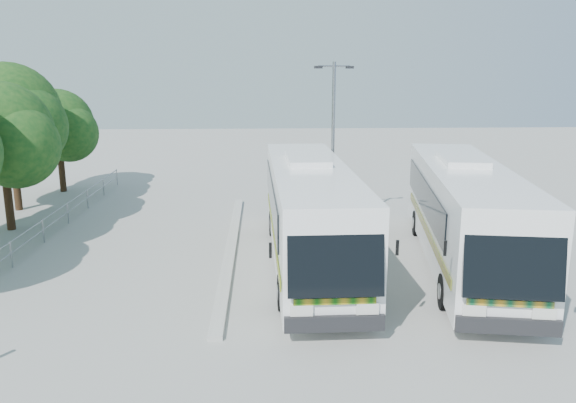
{
  "coord_description": "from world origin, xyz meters",
  "views": [
    {
      "loc": [
        -1.01,
        -19.45,
        6.84
      ],
      "look_at": [
        0.0,
        2.79,
        1.68
      ],
      "focal_mm": 35.0,
      "sensor_mm": 36.0,
      "label": 1
    }
  ],
  "objects_px": {
    "coach_adjacent": "(464,212)",
    "tree_far_c": "(3,134)",
    "lamppost": "(333,140)",
    "tree_far_e": "(59,125)",
    "coach_main": "(310,211)",
    "tree_far_d": "(10,114)"
  },
  "relations": [
    {
      "from": "tree_far_c",
      "to": "coach_main",
      "type": "distance_m",
      "value": 13.93
    },
    {
      "from": "tree_far_e",
      "to": "lamppost",
      "type": "distance_m",
      "value": 17.14
    },
    {
      "from": "tree_far_d",
      "to": "coach_main",
      "type": "xyz_separation_m",
      "value": [
        13.97,
        -8.74,
        -2.85
      ]
    },
    {
      "from": "tree_far_e",
      "to": "coach_adjacent",
      "type": "xyz_separation_m",
      "value": [
        18.79,
        -13.65,
        -1.91
      ]
    },
    {
      "from": "coach_adjacent",
      "to": "coach_main",
      "type": "bearing_deg",
      "value": -174.94
    },
    {
      "from": "tree_far_c",
      "to": "coach_adjacent",
      "type": "distance_m",
      "value": 19.21
    },
    {
      "from": "tree_far_d",
      "to": "tree_far_e",
      "type": "bearing_deg",
      "value": 81.37
    },
    {
      "from": "coach_adjacent",
      "to": "lamppost",
      "type": "relative_size",
      "value": 1.82
    },
    {
      "from": "tree_far_e",
      "to": "tree_far_c",
      "type": "bearing_deg",
      "value": -86.46
    },
    {
      "from": "tree_far_c",
      "to": "tree_far_e",
      "type": "bearing_deg",
      "value": 93.54
    },
    {
      "from": "tree_far_c",
      "to": "coach_main",
      "type": "relative_size",
      "value": 0.5
    },
    {
      "from": "lamppost",
      "to": "tree_far_d",
      "type": "bearing_deg",
      "value": 145.12
    },
    {
      "from": "coach_main",
      "to": "lamppost",
      "type": "bearing_deg",
      "value": 71.74
    },
    {
      "from": "coach_adjacent",
      "to": "tree_far_c",
      "type": "bearing_deg",
      "value": 172.67
    },
    {
      "from": "tree_far_d",
      "to": "lamppost",
      "type": "relative_size",
      "value": 1.01
    },
    {
      "from": "tree_far_c",
      "to": "tree_far_e",
      "type": "height_order",
      "value": "tree_far_c"
    },
    {
      "from": "tree_far_c",
      "to": "coach_adjacent",
      "type": "height_order",
      "value": "tree_far_c"
    },
    {
      "from": "tree_far_e",
      "to": "coach_main",
      "type": "bearing_deg",
      "value": -44.9
    },
    {
      "from": "tree_far_c",
      "to": "tree_far_d",
      "type": "bearing_deg",
      "value": 107.83
    },
    {
      "from": "coach_adjacent",
      "to": "lamppost",
      "type": "height_order",
      "value": "lamppost"
    },
    {
      "from": "coach_adjacent",
      "to": "lamppost",
      "type": "distance_m",
      "value": 6.61
    },
    {
      "from": "tree_far_c",
      "to": "coach_main",
      "type": "xyz_separation_m",
      "value": [
        12.78,
        -5.04,
        -2.29
      ]
    }
  ]
}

